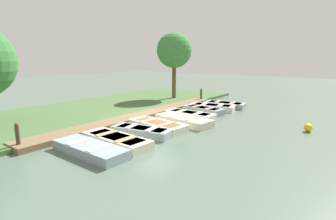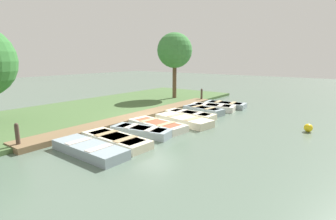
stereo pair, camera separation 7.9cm
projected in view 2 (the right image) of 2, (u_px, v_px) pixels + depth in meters
ground_plane at (157, 121)px, 14.87m from camera, size 80.00×80.00×0.00m
shore_bank at (100, 109)px, 17.82m from camera, size 8.00×24.00×0.20m
dock_walkway at (141, 116)px, 15.56m from camera, size 1.23×14.44×0.25m
rowboat_0 at (89, 149)px, 9.74m from camera, size 3.28×1.18×0.39m
rowboat_1 at (116, 140)px, 10.86m from camera, size 3.33×1.30×0.36m
rowboat_2 at (141, 131)px, 12.09m from camera, size 3.00×1.45×0.38m
rowboat_3 at (157, 125)px, 13.19m from camera, size 3.22×1.50×0.37m
rowboat_4 at (184, 120)px, 14.16m from camera, size 3.41×1.65×0.40m
rowboat_5 at (190, 115)px, 15.59m from camera, size 3.09×1.07×0.36m
rowboat_6 at (203, 110)px, 16.77m from camera, size 2.78×1.31×0.42m
rowboat_7 at (213, 107)px, 17.93m from camera, size 3.15×1.82×0.38m
rowboat_8 at (225, 105)px, 18.89m from camera, size 2.96×1.53×0.37m
mooring_post_near at (18, 137)px, 10.06m from camera, size 0.16×0.16×1.09m
mooring_post_far at (202, 95)px, 20.96m from camera, size 0.16×0.16×1.09m
buoy at (308, 128)px, 12.61m from camera, size 0.40×0.40×0.40m
park_tree_left at (175, 51)px, 21.24m from camera, size 2.84×2.84×5.51m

